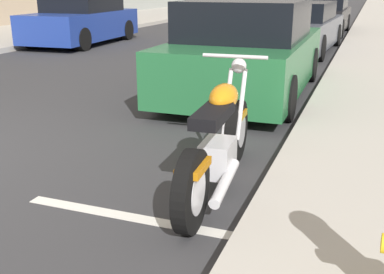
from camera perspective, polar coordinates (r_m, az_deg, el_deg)
sidewalk_far_curb at (r=18.88m, az=-17.31°, el=12.28°), size 120.00×5.00×0.14m
parking_stall_stripe at (r=3.69m, az=-4.95°, el=-10.08°), size 0.12×2.20×0.01m
parked_motorcycle at (r=4.09m, az=3.30°, el=-0.69°), size 2.18×0.62×1.11m
parked_car_at_intersection at (r=7.72m, az=6.70°, el=10.26°), size 4.31×1.99×1.50m
parked_car_far_down_curb at (r=13.06m, az=12.80°, el=12.80°), size 4.73×1.97×1.29m
parked_car_behind_motorcycle at (r=18.09m, az=15.46°, el=14.13°), size 4.22×1.84×1.43m
car_opposite_curb at (r=14.81m, az=-13.17°, el=13.56°), size 4.32×1.99×1.42m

